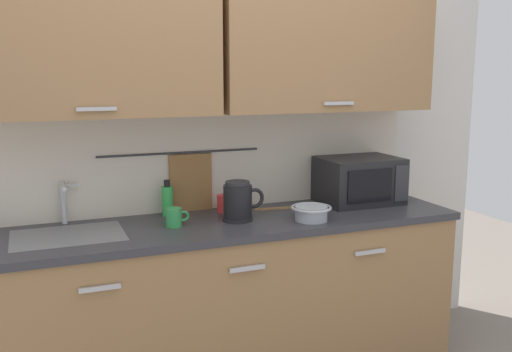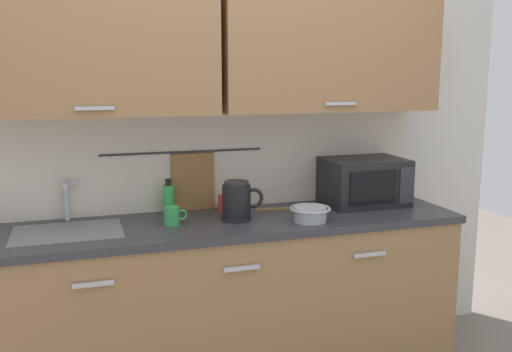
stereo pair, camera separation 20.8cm
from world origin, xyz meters
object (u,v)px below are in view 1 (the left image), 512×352
object	(u,v)px
dish_soap_bottle	(167,200)
mug_near_sink	(174,217)
wooden_spoon	(283,208)
microwave	(359,180)
mixing_bowl	(311,212)
mug_by_kettle	(225,203)
electric_kettle	(238,201)

from	to	relation	value
dish_soap_bottle	mug_near_sink	xyz separation A→B (m)	(-0.02, -0.23, -0.04)
wooden_spoon	dish_soap_bottle	bearing A→B (deg)	172.25
microwave	mug_near_sink	size ratio (longest dim) A/B	3.83
mug_near_sink	mixing_bowl	size ratio (longest dim) A/B	0.56
mug_by_kettle	dish_soap_bottle	bearing A→B (deg)	174.51
electric_kettle	wooden_spoon	size ratio (longest dim) A/B	0.82
microwave	mug_by_kettle	xyz separation A→B (m)	(-0.81, 0.08, -0.09)
dish_soap_bottle	mixing_bowl	xyz separation A→B (m)	(0.67, -0.38, -0.04)
electric_kettle	mug_by_kettle	size ratio (longest dim) A/B	1.89
microwave	mug_by_kettle	world-z (taller)	microwave
dish_soap_bottle	mixing_bowl	bearing A→B (deg)	-29.35
wooden_spoon	microwave	bearing A→B (deg)	-2.49
electric_kettle	mug_near_sink	distance (m)	0.35
microwave	wooden_spoon	world-z (taller)	microwave
dish_soap_bottle	wooden_spoon	size ratio (longest dim) A/B	0.71
dish_soap_bottle	electric_kettle	bearing A→B (deg)	-36.09
microwave	electric_kettle	world-z (taller)	microwave
mixing_bowl	electric_kettle	bearing A→B (deg)	157.73
mug_near_sink	mug_by_kettle	size ratio (longest dim) A/B	1.00
electric_kettle	microwave	bearing A→B (deg)	8.89
mixing_bowl	wooden_spoon	size ratio (longest dim) A/B	0.77
microwave	electric_kettle	bearing A→B (deg)	-171.11
mug_by_kettle	electric_kettle	bearing A→B (deg)	-87.71
mug_near_sink	wooden_spoon	bearing A→B (deg)	12.09
microwave	dish_soap_bottle	world-z (taller)	microwave
microwave	wooden_spoon	xyz separation A→B (m)	(-0.48, 0.02, -0.13)
mug_near_sink	wooden_spoon	size ratio (longest dim) A/B	0.43
mug_by_kettle	mug_near_sink	bearing A→B (deg)	-148.98
mug_near_sink	wooden_spoon	xyz separation A→B (m)	(0.67, 0.14, -0.04)
mug_near_sink	mug_by_kettle	world-z (taller)	same
mug_near_sink	wooden_spoon	distance (m)	0.68
dish_soap_bottle	wooden_spoon	xyz separation A→B (m)	(0.65, -0.09, -0.08)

